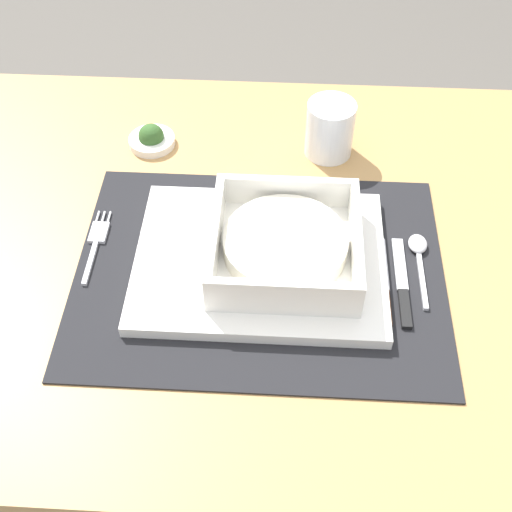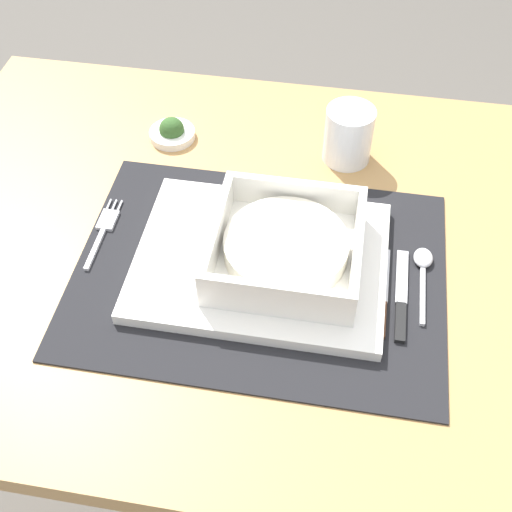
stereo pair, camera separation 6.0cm
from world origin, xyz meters
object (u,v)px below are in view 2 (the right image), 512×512
at_px(condiment_saucer, 172,132).
at_px(dining_table, 265,295).
at_px(drinking_glass, 348,137).
at_px(spoon, 423,266).
at_px(porridge_bowl, 286,248).
at_px(fork, 104,228).
at_px(butter_knife, 401,300).
at_px(bread_knife, 382,297).

bearing_deg(condiment_saucer, dining_table, -47.45).
height_order(drinking_glass, condiment_saucer, drinking_glass).
relative_size(spoon, drinking_glass, 1.44).
height_order(porridge_bowl, fork, porridge_bowl).
relative_size(butter_knife, bread_knife, 1.02).
bearing_deg(porridge_bowl, condiment_saucer, 131.68).
bearing_deg(drinking_glass, porridge_bowl, -104.39).
bearing_deg(bread_knife, spoon, 47.97).
height_order(porridge_bowl, bread_knife, porridge_bowl).
bearing_deg(butter_knife, condiment_saucer, 146.68).
distance_m(spoon, butter_knife, 0.06).
bearing_deg(bread_knife, fork, 169.73).
xyz_separation_m(spoon, condiment_saucer, (-0.37, 0.20, 0.00)).
xyz_separation_m(dining_table, butter_knife, (0.17, -0.07, 0.12)).
bearing_deg(condiment_saucer, drinking_glass, -0.42).
height_order(butter_knife, bread_knife, same).
height_order(porridge_bowl, condiment_saucer, porridge_bowl).
xyz_separation_m(fork, condiment_saucer, (0.04, 0.20, 0.00)).
distance_m(bread_knife, condiment_saucer, 0.41).
bearing_deg(fork, condiment_saucer, 74.75).
bearing_deg(porridge_bowl, bread_knife, -13.69).
height_order(bread_knife, drinking_glass, drinking_glass).
bearing_deg(fork, drinking_glass, 29.61).
bearing_deg(butter_knife, spoon, 69.67).
relative_size(spoon, butter_knife, 0.85).
relative_size(fork, butter_knife, 0.90).
distance_m(drinking_glass, condiment_saucer, 0.26).
bearing_deg(porridge_bowl, spoon, 9.00).
distance_m(porridge_bowl, drinking_glass, 0.23).
relative_size(spoon, bread_knife, 0.87).
relative_size(bread_knife, drinking_glass, 1.65).
bearing_deg(fork, spoon, -3.90).
distance_m(bread_knife, drinking_glass, 0.26).
bearing_deg(dining_table, spoon, -3.69).
xyz_separation_m(porridge_bowl, fork, (-0.24, 0.03, -0.03)).
distance_m(dining_table, spoon, 0.23).
xyz_separation_m(fork, drinking_glass, (0.30, 0.20, 0.03)).
bearing_deg(porridge_bowl, butter_knife, -11.92).
xyz_separation_m(butter_knife, bread_knife, (-0.02, 0.00, -0.00)).
bearing_deg(dining_table, porridge_bowl, -52.79).
bearing_deg(condiment_saucer, butter_knife, -36.65).
bearing_deg(drinking_glass, butter_knife, -71.39).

